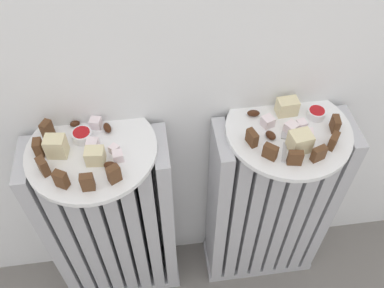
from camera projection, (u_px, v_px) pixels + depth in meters
The scene contains 36 objects.
radiator_left at pixel (113, 226), 1.16m from camera, with size 0.35×0.14×0.65m.
radiator_right at pixel (268, 208), 1.20m from camera, with size 0.35×0.14×0.65m.
plate_left at pixel (92, 150), 0.91m from camera, with size 0.29×0.29×0.01m, color white.
plate_right at pixel (288, 130), 0.95m from camera, with size 0.29×0.29×0.01m, color white.
dark_cake_slice_left_0 at pixel (47, 129), 0.91m from camera, with size 0.03×0.02×0.04m, color #56351E.
dark_cake_slice_left_1 at pixel (39, 148), 0.88m from camera, with size 0.03×0.02×0.04m, color #56351E.
dark_cake_slice_left_2 at pixel (43, 166), 0.85m from camera, with size 0.03×0.02×0.04m, color #56351E.
dark_cake_slice_left_3 at pixel (61, 179), 0.82m from camera, with size 0.03×0.02×0.04m, color #56351E.
dark_cake_slice_left_4 at pixel (87, 182), 0.82m from camera, with size 0.03×0.02×0.04m, color #56351E.
dark_cake_slice_left_5 at pixel (114, 174), 0.83m from camera, with size 0.03×0.02×0.04m, color #56351E.
marble_cake_slice_left_0 at pixel (95, 156), 0.87m from camera, with size 0.04×0.03×0.04m, color beige.
marble_cake_slice_left_1 at pixel (56, 146), 0.87m from camera, with size 0.04×0.03×0.05m, color beige.
turkish_delight_left_0 at pixel (114, 149), 0.89m from camera, with size 0.02×0.02×0.02m, color white.
turkish_delight_left_1 at pixel (93, 144), 0.90m from camera, with size 0.02×0.02×0.02m, color white.
turkish_delight_left_2 at pixel (118, 156), 0.88m from camera, with size 0.02×0.02×0.02m, color white.
turkish_delight_left_3 at pixel (96, 123), 0.94m from camera, with size 0.02×0.02×0.02m, color white.
medjool_date_left_0 at pixel (75, 124), 0.94m from camera, with size 0.02×0.02×0.01m, color #3D1E0F.
medjool_date_left_1 at pixel (107, 128), 0.93m from camera, with size 0.03×0.02×0.02m, color #3D1E0F.
medjool_date_left_2 at pixel (110, 166), 0.86m from camera, with size 0.03×0.02×0.02m, color #3D1E0F.
jam_bowl_left at pixel (82, 135), 0.91m from camera, with size 0.05×0.05×0.02m.
dark_cake_slice_right_0 at pixel (252, 138), 0.90m from camera, with size 0.03×0.01×0.04m, color #56351E.
dark_cake_slice_right_1 at pixel (270, 152), 0.87m from camera, with size 0.03×0.01×0.04m, color #56351E.
dark_cake_slice_right_2 at pixel (295, 158), 0.86m from camera, with size 0.03×0.01×0.04m, color #56351E.
dark_cake_slice_right_3 at pixel (319, 154), 0.87m from camera, with size 0.03×0.01×0.04m, color #56351E.
dark_cake_slice_right_4 at pixel (333, 141), 0.89m from camera, with size 0.03×0.01×0.04m, color #56351E.
dark_cake_slice_right_5 at pixel (335, 124), 0.93m from camera, with size 0.03×0.01×0.04m, color #56351E.
marble_cake_slice_right_0 at pixel (300, 142), 0.89m from camera, with size 0.05×0.04×0.05m, color beige.
marble_cake_slice_right_1 at pixel (287, 107), 0.96m from camera, with size 0.05×0.03×0.04m, color beige.
turkish_delight_right_0 at pixel (307, 135), 0.91m from camera, with size 0.03×0.03×0.03m, color white.
turkish_delight_right_1 at pixel (268, 122), 0.94m from camera, with size 0.02×0.02×0.02m, color white.
turkish_delight_right_2 at pixel (301, 125), 0.94m from camera, with size 0.02×0.02×0.02m, color white.
turkish_delight_right_3 at pixel (291, 128), 0.93m from camera, with size 0.03×0.03×0.03m, color white.
medjool_date_right_0 at pixel (271, 135), 0.92m from camera, with size 0.03×0.02×0.02m, color #3D1E0F.
medjool_date_right_1 at pixel (253, 113), 0.96m from camera, with size 0.03×0.01×0.02m, color #3D1E0F.
jam_bowl_right at pixel (316, 113), 0.96m from camera, with size 0.04×0.04×0.02m.
fork at pixel (285, 144), 0.91m from camera, with size 0.04×0.09×0.00m.
Camera 1 is at (-0.08, -0.33, 1.35)m, focal length 38.67 mm.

